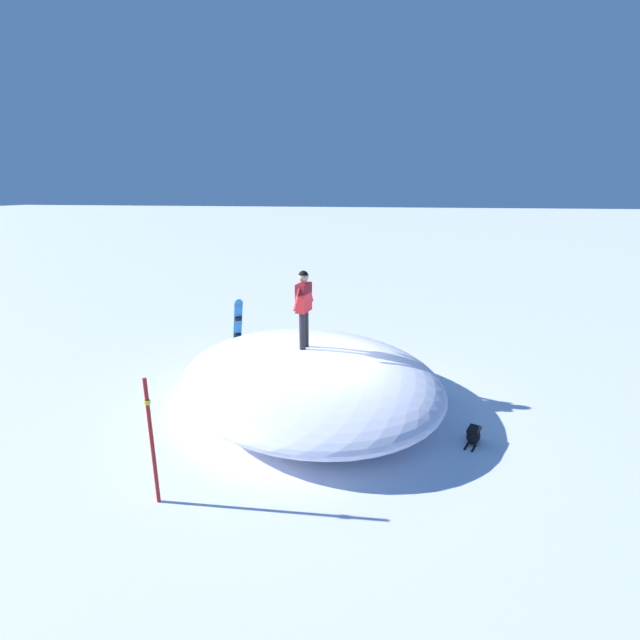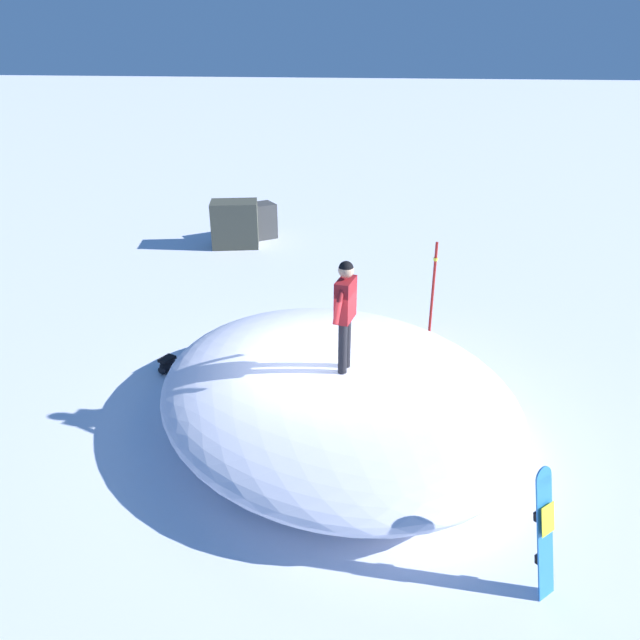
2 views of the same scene
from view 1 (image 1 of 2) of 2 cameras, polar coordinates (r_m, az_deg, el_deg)
name	(u,v)px [view 1 (image 1 of 2)]	position (r m, az deg, el deg)	size (l,w,h in m)	color
ground	(324,403)	(10.45, 0.48, -10.56)	(240.00, 240.00, 0.00)	white
snow_mound	(309,377)	(10.27, -1.39, -7.30)	(5.59, 6.58, 1.22)	white
snowboarder_standing	(304,302)	(10.02, -2.09, 2.31)	(0.29, 1.06, 1.79)	black
snowboard_primary_upright	(238,324)	(13.60, -10.39, -0.52)	(0.45, 0.45, 1.65)	#2672BF
backpack_near	(474,435)	(9.38, 18.93, -13.67)	(0.39, 0.57, 0.33)	black
trail_marker_pole	(152,440)	(7.42, -20.60, -14.06)	(0.10, 0.10, 2.09)	#A51E19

